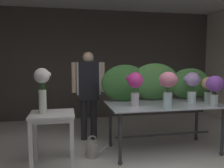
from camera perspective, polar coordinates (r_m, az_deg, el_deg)
ground_plane at (r=4.32m, az=2.98°, el=-14.20°), size 8.72×8.72×0.00m
wall_back at (r=6.00m, az=-1.64°, el=4.83°), size 5.83×0.12×2.75m
display_table_glass at (r=3.83m, az=12.81°, el=-6.49°), size 1.83×0.93×0.79m
side_table_white at (r=3.31m, az=-14.62°, el=-9.06°), size 0.60×0.53×0.76m
florist at (r=4.25m, az=-5.88°, el=-0.37°), size 0.61×0.24×1.65m
foliage_backdrop at (r=4.07m, az=10.72°, el=0.33°), size 2.01×0.27×0.64m
vase_violet_stock at (r=3.80m, az=24.17°, el=-0.62°), size 0.25×0.25×0.47m
vase_lilac_freesia at (r=3.97m, az=19.30°, el=0.05°), size 0.30×0.23×0.50m
vase_magenta_ranunculus at (r=3.50m, az=5.74°, el=-0.23°), size 0.26×0.24×0.52m
vase_blush_tulips at (r=3.71m, az=13.31°, el=-0.75°), size 0.21×0.21×0.41m
vase_rosy_anemones at (r=3.37m, az=13.76°, el=-0.25°), size 0.26×0.26×0.53m
vase_peach_peonies at (r=4.18m, az=22.82°, el=-0.61°), size 0.22×0.22×0.42m
vase_white_roses_tall at (r=3.23m, az=-16.95°, el=-0.36°), size 0.23×0.21×0.62m
watering_can at (r=3.66m, az=-4.80°, el=-15.86°), size 0.35×0.18×0.34m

